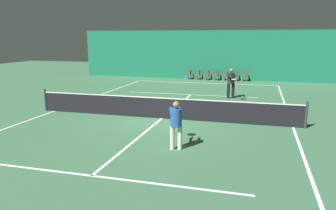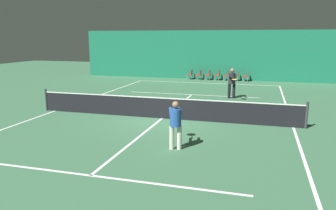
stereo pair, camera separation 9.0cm
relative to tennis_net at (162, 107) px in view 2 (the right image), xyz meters
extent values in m
plane|color=#386647|center=(0.00, 0.00, -0.51)|extent=(60.00, 60.00, 0.00)
cube|color=#196B4C|center=(0.00, 14.36, 1.55)|extent=(23.00, 0.12, 4.13)
cube|color=white|center=(0.00, 11.90, -0.51)|extent=(11.00, 0.10, 0.00)
cube|color=white|center=(0.00, 6.40, -0.51)|extent=(8.25, 0.10, 0.00)
cube|color=white|center=(0.00, -6.40, -0.51)|extent=(8.25, 0.10, 0.00)
cube|color=white|center=(-5.50, 0.00, -0.51)|extent=(0.10, 23.80, 0.00)
cube|color=white|center=(5.50, 0.00, -0.51)|extent=(0.10, 23.80, 0.00)
cube|color=white|center=(0.00, 0.00, -0.51)|extent=(0.10, 12.80, 0.00)
cube|color=black|center=(0.00, 0.00, -0.04)|extent=(11.90, 0.02, 0.95)
cube|color=white|center=(0.00, 0.00, 0.41)|extent=(11.90, 0.02, 0.05)
cylinder|color=#333338|center=(-5.95, 0.00, 0.02)|extent=(0.10, 0.10, 1.07)
cylinder|color=#333338|center=(5.95, 0.00, 0.02)|extent=(0.10, 0.10, 1.07)
cylinder|color=beige|center=(1.49, -3.83, -0.12)|extent=(0.19, 0.19, 0.77)
cylinder|color=beige|center=(1.73, -3.75, -0.12)|extent=(0.19, 0.19, 0.77)
cylinder|color=#234C99|center=(1.61, -3.79, 0.54)|extent=(0.46, 0.46, 0.56)
sphere|color=#936B4C|center=(1.61, -3.79, 0.96)|extent=(0.21, 0.21, 0.21)
cylinder|color=#234C99|center=(1.39, -3.60, 0.67)|extent=(0.25, 0.53, 0.22)
cylinder|color=#234C99|center=(1.67, -3.51, 0.67)|extent=(0.25, 0.53, 0.22)
cylinder|color=black|center=(1.41, -3.16, 0.60)|extent=(0.12, 0.30, 0.03)
torus|color=red|center=(1.31, -2.88, 0.60)|extent=(0.42, 0.42, 0.03)
cylinder|color=silver|center=(1.31, -2.88, 0.60)|extent=(0.35, 0.35, 0.00)
cylinder|color=black|center=(2.64, 5.90, -0.08)|extent=(0.20, 0.20, 0.86)
cylinder|color=black|center=(2.37, 5.84, -0.08)|extent=(0.20, 0.20, 0.86)
cylinder|color=#232328|center=(2.50, 5.87, 0.66)|extent=(0.49, 0.49, 0.62)
sphere|color=#936B4C|center=(2.50, 5.87, 1.13)|extent=(0.24, 0.24, 0.24)
cylinder|color=#232328|center=(2.73, 5.63, 0.81)|extent=(0.24, 0.60, 0.25)
cylinder|color=#232328|center=(2.41, 5.56, 0.81)|extent=(0.24, 0.60, 0.25)
cylinder|color=black|center=(2.67, 5.17, 0.73)|extent=(0.10, 0.30, 0.03)
torus|color=gold|center=(2.74, 4.88, 0.73)|extent=(0.40, 0.40, 0.03)
cylinder|color=silver|center=(2.74, 4.88, 0.73)|extent=(0.33, 0.33, 0.00)
cylinder|color=#99999E|center=(-1.96, 14.00, -0.32)|extent=(0.03, 0.03, 0.39)
cylinder|color=#99999E|center=(-1.96, 13.62, -0.32)|extent=(0.03, 0.03, 0.39)
cylinder|color=#99999E|center=(-1.58, 14.00, -0.32)|extent=(0.03, 0.03, 0.39)
cylinder|color=#99999E|center=(-1.58, 13.62, -0.32)|extent=(0.03, 0.03, 0.39)
cube|color=#A51E1E|center=(-1.77, 13.81, -0.10)|extent=(0.44, 0.44, 0.05)
cube|color=#A51E1E|center=(-1.57, 13.81, 0.13)|extent=(0.04, 0.44, 0.40)
cylinder|color=#99999E|center=(-1.18, 14.00, -0.32)|extent=(0.03, 0.03, 0.39)
cylinder|color=#99999E|center=(-1.18, 13.62, -0.32)|extent=(0.03, 0.03, 0.39)
cylinder|color=#99999E|center=(-0.80, 14.00, -0.32)|extent=(0.03, 0.03, 0.39)
cylinder|color=#99999E|center=(-0.80, 13.62, -0.32)|extent=(0.03, 0.03, 0.39)
cube|color=#A51E1E|center=(-0.99, 13.81, -0.10)|extent=(0.44, 0.44, 0.05)
cube|color=#A51E1E|center=(-0.79, 13.81, 0.13)|extent=(0.04, 0.44, 0.40)
cylinder|color=#99999E|center=(-0.40, 14.00, -0.32)|extent=(0.03, 0.03, 0.39)
cylinder|color=#99999E|center=(-0.40, 13.62, -0.32)|extent=(0.03, 0.03, 0.39)
cylinder|color=#99999E|center=(-0.02, 14.00, -0.32)|extent=(0.03, 0.03, 0.39)
cylinder|color=#99999E|center=(-0.02, 13.62, -0.32)|extent=(0.03, 0.03, 0.39)
cube|color=#A51E1E|center=(-0.21, 13.81, -0.10)|extent=(0.44, 0.44, 0.05)
cube|color=#A51E1E|center=(-0.01, 13.81, 0.13)|extent=(0.04, 0.44, 0.40)
cylinder|color=#99999E|center=(0.37, 14.00, -0.32)|extent=(0.03, 0.03, 0.39)
cylinder|color=#99999E|center=(0.37, 13.62, -0.32)|extent=(0.03, 0.03, 0.39)
cylinder|color=#99999E|center=(0.75, 14.00, -0.32)|extent=(0.03, 0.03, 0.39)
cylinder|color=#99999E|center=(0.75, 13.62, -0.32)|extent=(0.03, 0.03, 0.39)
cube|color=#A51E1E|center=(0.56, 13.81, -0.10)|extent=(0.44, 0.44, 0.05)
cube|color=#A51E1E|center=(0.76, 13.81, 0.13)|extent=(0.04, 0.44, 0.40)
cylinder|color=#99999E|center=(1.15, 14.00, -0.32)|extent=(0.03, 0.03, 0.39)
cylinder|color=#99999E|center=(1.15, 13.62, -0.32)|extent=(0.03, 0.03, 0.39)
cylinder|color=#99999E|center=(1.53, 14.00, -0.32)|extent=(0.03, 0.03, 0.39)
cylinder|color=#99999E|center=(1.53, 13.62, -0.32)|extent=(0.03, 0.03, 0.39)
cube|color=#A51E1E|center=(1.34, 13.81, -0.10)|extent=(0.44, 0.44, 0.05)
cube|color=#A51E1E|center=(1.54, 13.81, 0.13)|extent=(0.04, 0.44, 0.40)
cylinder|color=#99999E|center=(1.93, 14.00, -0.32)|extent=(0.03, 0.03, 0.39)
cylinder|color=#99999E|center=(1.93, 13.62, -0.32)|extent=(0.03, 0.03, 0.39)
cylinder|color=#99999E|center=(2.31, 14.00, -0.32)|extent=(0.03, 0.03, 0.39)
cylinder|color=#99999E|center=(2.31, 13.62, -0.32)|extent=(0.03, 0.03, 0.39)
cube|color=#A51E1E|center=(2.12, 13.81, -0.10)|extent=(0.44, 0.44, 0.05)
cube|color=#A51E1E|center=(2.32, 13.81, 0.13)|extent=(0.04, 0.44, 0.40)
cylinder|color=#99999E|center=(2.71, 14.00, -0.32)|extent=(0.03, 0.03, 0.39)
cylinder|color=#99999E|center=(2.71, 13.62, -0.32)|extent=(0.03, 0.03, 0.39)
cylinder|color=#99999E|center=(3.09, 14.00, -0.32)|extent=(0.03, 0.03, 0.39)
cylinder|color=#99999E|center=(3.09, 13.62, -0.32)|extent=(0.03, 0.03, 0.39)
cube|color=#A51E1E|center=(2.90, 13.81, -0.10)|extent=(0.44, 0.44, 0.05)
cube|color=#A51E1E|center=(3.10, 13.81, 0.13)|extent=(0.04, 0.44, 0.40)
camera|label=1|loc=(4.06, -13.55, 3.03)|focal=35.00mm
camera|label=2|loc=(4.15, -13.52, 3.03)|focal=35.00mm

